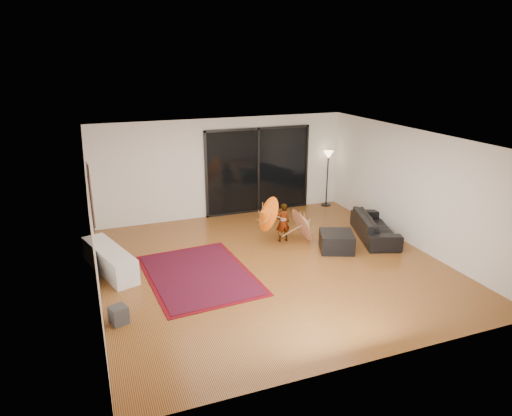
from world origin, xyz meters
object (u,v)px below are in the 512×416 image
media_console (110,260)px  child (283,222)px  sofa (375,227)px  ottoman (337,241)px

media_console → child: 4.01m
sofa → ottoman: bearing=124.2°
sofa → ottoman: size_ratio=2.65×
ottoman → child: bearing=135.0°
media_console → child: bearing=-14.3°
ottoman → media_console: bearing=172.0°
media_console → ottoman: 4.98m
media_console → child: (4.00, 0.24, 0.22)m
media_console → child: child is taller
media_console → ottoman: size_ratio=2.53×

